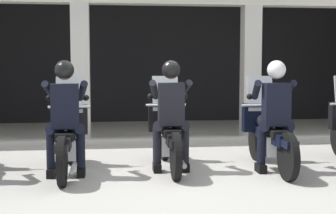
{
  "coord_description": "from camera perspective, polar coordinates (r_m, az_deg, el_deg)",
  "views": [
    {
      "loc": [
        -0.84,
        -7.11,
        1.54
      ],
      "look_at": [
        0.0,
        0.07,
        0.89
      ],
      "focal_mm": 52.19,
      "sensor_mm": 36.0,
      "label": 1
    }
  ],
  "objects": [
    {
      "name": "motorcycle_right",
      "position": [
        7.35,
        11.66,
        -3.14
      ],
      "size": [
        0.62,
        2.04,
        1.35
      ],
      "rotation": [
        0.0,
        0.0,
        0.22
      ],
      "color": "black",
      "rests_on": "ground"
    },
    {
      "name": "station_building",
      "position": [
        11.74,
        -1.21,
        7.8
      ],
      "size": [
        11.32,
        3.92,
        3.29
      ],
      "color": "black",
      "rests_on": "ground"
    },
    {
      "name": "motorcycle_left",
      "position": [
        7.06,
        -11.64,
        -3.48
      ],
      "size": [
        0.62,
        2.04,
        1.35
      ],
      "rotation": [
        0.0,
        0.0,
        0.17
      ],
      "color": "black",
      "rests_on": "ground"
    },
    {
      "name": "police_officer_left",
      "position": [
        6.73,
        -11.92,
        -0.15
      ],
      "size": [
        0.63,
        0.61,
        1.58
      ],
      "rotation": [
        0.0,
        0.0,
        0.17
      ],
      "color": "black",
      "rests_on": "ground"
    },
    {
      "name": "motorcycle_center",
      "position": [
        7.24,
        0.07,
        -3.16
      ],
      "size": [
        0.62,
        2.04,
        1.35
      ],
      "rotation": [
        0.0,
        0.0,
        0.28
      ],
      "color": "black",
      "rests_on": "ground"
    },
    {
      "name": "kerb_strip",
      "position": [
        9.37,
        0.27,
        -3.98
      ],
      "size": [
        10.82,
        0.24,
        0.12
      ],
      "primitive_type": "cube",
      "color": "#B7B5AD",
      "rests_on": "ground"
    },
    {
      "name": "ground_plane",
      "position": [
        10.27,
        -1.91,
        -3.53
      ],
      "size": [
        80.0,
        80.0,
        0.0
      ],
      "primitive_type": "plane",
      "color": "#A8A59E"
    },
    {
      "name": "police_officer_center",
      "position": [
        6.91,
        0.34,
        0.1
      ],
      "size": [
        0.63,
        0.61,
        1.58
      ],
      "rotation": [
        0.0,
        0.0,
        0.28
      ],
      "color": "black",
      "rests_on": "ground"
    },
    {
      "name": "police_officer_right",
      "position": [
        7.04,
        12.43,
        0.07
      ],
      "size": [
        0.63,
        0.61,
        1.58
      ],
      "rotation": [
        0.0,
        0.0,
        0.22
      ],
      "color": "black",
      "rests_on": "ground"
    }
  ]
}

